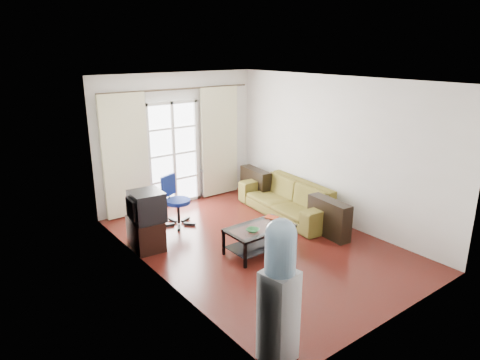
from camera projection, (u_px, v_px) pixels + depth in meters
The scene contains 20 objects.
floor at pixel (258, 243), 7.21m from camera, with size 5.20×5.20×0.00m, color #521A13.
ceiling at pixel (260, 80), 6.41m from camera, with size 5.20×5.20×0.00m, color white.
wall_back at pixel (178, 140), 8.78m from camera, with size 3.60×0.02×2.70m, color white.
wall_front at pixel (405, 215), 4.83m from camera, with size 3.60×0.02×2.70m, color white.
wall_left at pixel (156, 188), 5.77m from camera, with size 0.02×5.20×2.70m, color white.
wall_right at pixel (334, 151), 7.85m from camera, with size 0.02×5.20×2.70m, color white.
french_door at pixel (174, 154), 8.74m from camera, with size 1.16×0.06×2.15m.
curtain_rod at pixel (178, 89), 8.40m from camera, with size 0.04×0.04×3.30m, color #4C3F2D.
curtain_left at pixel (126, 156), 8.05m from camera, with size 0.90×0.07×2.35m, color beige.
curtain_right at pixel (220, 142), 9.29m from camera, with size 0.90×0.07×2.35m, color beige.
radiator at pixel (214, 181), 9.47m from camera, with size 0.64×0.12×0.64m, color #939396.
sofa at pixel (288, 199), 8.36m from camera, with size 1.10×2.35×0.66m, color olive.
coffee_table at pixel (259, 236), 6.83m from camera, with size 1.08×0.62×0.44m.
bowl at pixel (253, 230), 6.60m from camera, with size 0.26×0.26×0.05m, color green.
book at pixel (269, 219), 7.08m from camera, with size 0.22×0.25×0.02m, color #B93216.
remote at pixel (278, 225), 6.83m from camera, with size 0.14×0.04×0.02m, color black.
tv_stand at pixel (146, 233), 7.01m from camera, with size 0.45×0.68×0.50m, color black.
crt_tv at pixel (146, 206), 6.82m from camera, with size 0.57×0.56×0.48m.
task_chair at pixel (177, 211), 7.90m from camera, with size 0.84×0.84×0.93m.
water_cooler at pixel (279, 289), 4.31m from camera, with size 0.38×0.37×1.60m.
Camera 1 is at (-4.20, -5.05, 3.16)m, focal length 32.00 mm.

